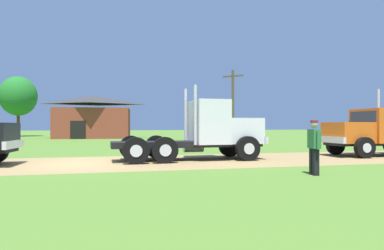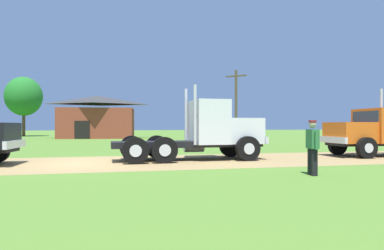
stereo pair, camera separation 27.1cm
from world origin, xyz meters
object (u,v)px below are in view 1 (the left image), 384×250
object	(u,v)px
visitor_standing_near	(314,145)
utility_pole_near	(233,103)
shed_building	(93,118)
truck_foreground_white	(209,132)

from	to	relation	value
visitor_standing_near	utility_pole_near	bearing A→B (deg)	76.31
visitor_standing_near	utility_pole_near	distance (m)	23.06
shed_building	utility_pole_near	size ratio (longest dim) A/B	1.39
truck_foreground_white	utility_pole_near	distance (m)	18.24
visitor_standing_near	utility_pole_near	world-z (taller)	utility_pole_near
truck_foreground_white	utility_pole_near	size ratio (longest dim) A/B	1.01
truck_foreground_white	visitor_standing_near	world-z (taller)	truck_foreground_white
visitor_standing_near	utility_pole_near	size ratio (longest dim) A/B	0.25
truck_foreground_white	shed_building	xyz separation A→B (m)	(-6.94, 29.05, 1.29)
utility_pole_near	truck_foreground_white	bearing A→B (deg)	-114.14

